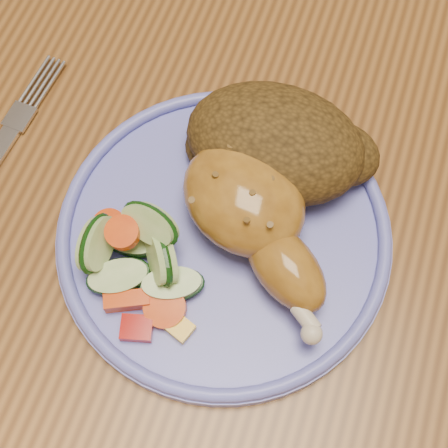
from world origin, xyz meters
name	(u,v)px	position (x,y,z in m)	size (l,w,h in m)	color
ground	(267,335)	(0.00, 0.00, 0.00)	(4.00, 4.00, 0.00)	#55351D
dining_table	(310,169)	(0.00, 0.00, 0.67)	(0.90, 1.40, 0.75)	brown
plate	(224,235)	(-0.04, -0.13, 0.76)	(0.25, 0.25, 0.01)	#666BD6
plate_rim	(224,229)	(-0.04, -0.13, 0.77)	(0.25, 0.25, 0.01)	#666BD6
chicken_leg	(254,215)	(-0.03, -0.12, 0.79)	(0.15, 0.14, 0.05)	#A46D22
rice_pilaf	(279,144)	(-0.03, -0.05, 0.79)	(0.15, 0.10, 0.06)	#4A3312
vegetable_pile	(138,258)	(-0.09, -0.17, 0.78)	(0.10, 0.10, 0.05)	#A50A05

